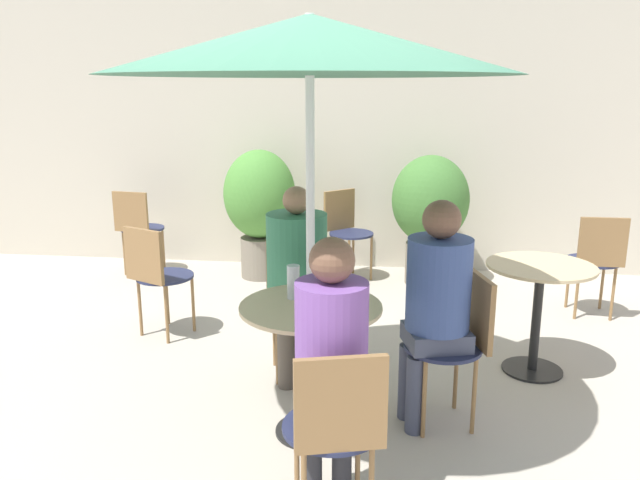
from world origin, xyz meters
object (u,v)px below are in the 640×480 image
(bistro_chair_3, at_px, (137,223))
(bistro_chair_6, at_px, (346,225))
(beer_glass_0, at_px, (334,294))
(bistro_chair_0, at_px, (336,423))
(bistro_chair_1, at_px, (460,334))
(bistro_chair_2, at_px, (295,293))
(seated_person_2, at_px, (297,268))
(cafe_table_far, at_px, (539,293))
(beer_glass_1, at_px, (292,282))
(cafe_table_near, at_px, (311,336))
(bistro_chair_4, at_px, (155,270))
(seated_person_0, at_px, (331,355))
(potted_plant_1, at_px, (430,209))
(umbrella, at_px, (310,45))
(seated_person_1, at_px, (436,296))
(potted_plant_0, at_px, (260,202))
(bistro_chair_5, at_px, (597,255))

(bistro_chair_3, relative_size, bistro_chair_6, 1.00)
(bistro_chair_3, xyz_separation_m, beer_glass_0, (2.21, -2.76, 0.30))
(beer_glass_0, bearing_deg, bistro_chair_0, -83.39)
(bistro_chair_1, relative_size, bistro_chair_3, 1.00)
(bistro_chair_2, xyz_separation_m, bistro_chair_3, (-1.88, 1.90, 0.00))
(bistro_chair_0, distance_m, seated_person_2, 1.50)
(cafe_table_far, xyz_separation_m, beer_glass_1, (-1.47, -0.83, 0.28))
(cafe_table_near, bearing_deg, bistro_chair_4, 138.24)
(bistro_chair_3, xyz_separation_m, bistro_chair_4, (0.78, -1.51, 0.00))
(bistro_chair_4, distance_m, seated_person_0, 2.36)
(bistro_chair_1, height_order, bistro_chair_3, same)
(seated_person_2, bearing_deg, potted_plant_1, 51.53)
(potted_plant_1, height_order, umbrella, umbrella)
(umbrella, bearing_deg, cafe_table_far, 34.21)
(seated_person_1, bearing_deg, bistro_chair_3, -147.49)
(potted_plant_0, relative_size, potted_plant_1, 1.02)
(seated_person_1, bearing_deg, bistro_chair_5, 127.74)
(bistro_chair_5, distance_m, seated_person_0, 3.23)
(bistro_chair_4, xyz_separation_m, umbrella, (1.31, -1.17, 1.50))
(cafe_table_far, distance_m, umbrella, 2.21)
(potted_plant_0, bearing_deg, bistro_chair_4, -105.07)
(bistro_chair_1, bearing_deg, bistro_chair_4, -129.49)
(beer_glass_1, bearing_deg, seated_person_0, -69.15)
(bistro_chair_5, xyz_separation_m, potted_plant_1, (-1.28, 0.77, 0.20))
(bistro_chair_0, bearing_deg, cafe_table_far, -138.72)
(cafe_table_near, bearing_deg, potted_plant_1, 74.85)
(bistro_chair_4, distance_m, seated_person_2, 1.27)
(seated_person_2, distance_m, beer_glass_1, 0.56)
(bistro_chair_6, height_order, potted_plant_0, potted_plant_0)
(seated_person_2, bearing_deg, bistro_chair_1, -39.34)
(bistro_chair_6, bearing_deg, bistro_chair_4, -169.77)
(bistro_chair_4, distance_m, umbrella, 2.31)
(cafe_table_near, xyz_separation_m, bistro_chair_2, (-0.21, 0.79, -0.04))
(potted_plant_0, height_order, potted_plant_1, potted_plant_0)
(bistro_chair_4, distance_m, potted_plant_1, 2.61)
(bistro_chair_5, distance_m, potted_plant_1, 1.51)
(cafe_table_far, distance_m, bistro_chair_4, 2.68)
(beer_glass_0, bearing_deg, bistro_chair_2, 111.44)
(bistro_chair_3, relative_size, seated_person_0, 0.68)
(cafe_table_far, height_order, bistro_chair_3, bistro_chair_3)
(bistro_chair_3, relative_size, umbrella, 0.39)
(cafe_table_near, height_order, potted_plant_0, potted_plant_0)
(beer_glass_1, height_order, potted_plant_1, potted_plant_1)
(potted_plant_0, bearing_deg, umbrella, -72.52)
(bistro_chair_0, bearing_deg, bistro_chair_2, -90.00)
(seated_person_1, height_order, potted_plant_0, seated_person_1)
(bistro_chair_2, xyz_separation_m, seated_person_1, (0.86, -0.62, 0.23))
(cafe_table_far, distance_m, bistro_chair_5, 1.26)
(bistro_chair_2, relative_size, potted_plant_0, 0.68)
(cafe_table_near, bearing_deg, bistro_chair_0, -75.06)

